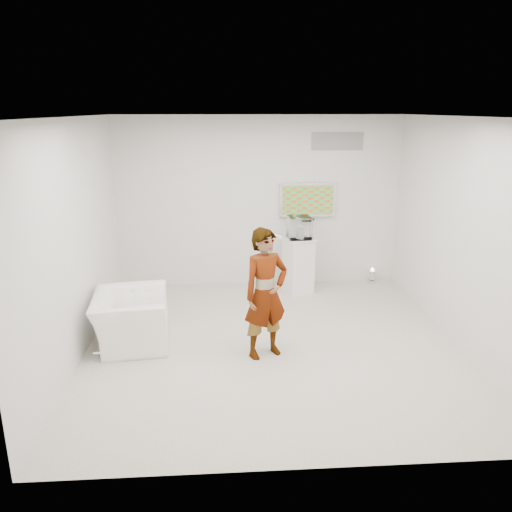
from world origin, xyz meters
name	(u,v)px	position (x,y,z in m)	size (l,w,h in m)	color
room	(274,237)	(0.00, 0.00, 1.50)	(5.01, 5.01, 3.00)	beige
tv	(307,200)	(0.85, 2.45, 1.55)	(1.00, 0.08, 0.60)	silver
logo_decal	(338,141)	(1.35, 2.49, 2.55)	(0.90, 0.02, 0.30)	gray
person	(266,294)	(-0.13, -0.31, 0.85)	(0.62, 0.41, 1.70)	white
armchair	(131,319)	(-1.92, 0.13, 0.36)	(1.10, 0.96, 0.71)	white
pedestal	(298,265)	(0.64, 1.99, 0.48)	(0.47, 0.47, 0.97)	white
floor_uplight	(372,276)	(2.08, 2.35, 0.13)	(0.17, 0.17, 0.26)	silver
vitrine	(299,228)	(0.64, 1.99, 1.16)	(0.38, 0.38, 0.38)	white
console	(299,232)	(0.64, 1.99, 1.08)	(0.05, 0.16, 0.23)	white
wii_remote	(277,237)	(0.03, -0.06, 1.53)	(0.04, 0.15, 0.04)	white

